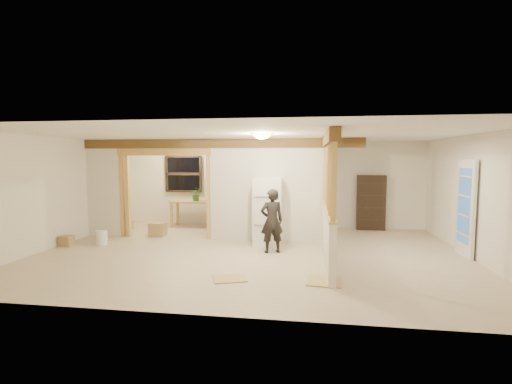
% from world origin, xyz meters
% --- Properties ---
extents(floor, '(9.00, 6.50, 0.01)m').
position_xyz_m(floor, '(0.00, 0.00, -0.01)').
color(floor, '#C1AF90').
rests_on(floor, ground).
extents(ceiling, '(9.00, 6.50, 0.01)m').
position_xyz_m(ceiling, '(0.00, 0.00, 2.50)').
color(ceiling, white).
extents(wall_back, '(9.00, 0.01, 2.50)m').
position_xyz_m(wall_back, '(0.00, 3.25, 1.25)').
color(wall_back, silver).
rests_on(wall_back, floor).
extents(wall_front, '(9.00, 0.01, 2.50)m').
position_xyz_m(wall_front, '(0.00, -3.25, 1.25)').
color(wall_front, silver).
rests_on(wall_front, floor).
extents(wall_left, '(0.01, 6.50, 2.50)m').
position_xyz_m(wall_left, '(-4.50, 0.00, 1.25)').
color(wall_left, silver).
rests_on(wall_left, floor).
extents(wall_right, '(0.01, 6.50, 2.50)m').
position_xyz_m(wall_right, '(4.50, 0.00, 1.25)').
color(wall_right, silver).
rests_on(wall_right, floor).
extents(partition_left_stub, '(0.90, 0.12, 2.50)m').
position_xyz_m(partition_left_stub, '(-4.05, 1.20, 1.25)').
color(partition_left_stub, silver).
rests_on(partition_left_stub, floor).
extents(partition_center, '(2.80, 0.12, 2.50)m').
position_xyz_m(partition_center, '(0.20, 1.20, 1.25)').
color(partition_center, silver).
rests_on(partition_center, floor).
extents(doorway_frame, '(2.46, 0.14, 2.20)m').
position_xyz_m(doorway_frame, '(-2.40, 1.20, 1.10)').
color(doorway_frame, tan).
rests_on(doorway_frame, floor).
extents(header_beam_back, '(7.00, 0.18, 0.22)m').
position_xyz_m(header_beam_back, '(-1.00, 1.20, 2.38)').
color(header_beam_back, brown).
rests_on(header_beam_back, ceiling).
extents(header_beam_right, '(0.18, 3.30, 0.22)m').
position_xyz_m(header_beam_right, '(1.60, -0.40, 2.38)').
color(header_beam_right, brown).
rests_on(header_beam_right, ceiling).
extents(pony_wall, '(0.12, 3.20, 1.00)m').
position_xyz_m(pony_wall, '(1.60, -0.40, 0.50)').
color(pony_wall, silver).
rests_on(pony_wall, floor).
extents(stud_partition, '(0.14, 3.20, 1.32)m').
position_xyz_m(stud_partition, '(1.60, -0.40, 1.66)').
color(stud_partition, tan).
rests_on(stud_partition, pony_wall).
extents(window_back, '(1.12, 0.10, 1.10)m').
position_xyz_m(window_back, '(-2.60, 3.17, 1.55)').
color(window_back, black).
rests_on(window_back, wall_back).
extents(french_door, '(0.12, 0.86, 2.00)m').
position_xyz_m(french_door, '(4.42, 0.40, 1.00)').
color(french_door, white).
rests_on(french_door, floor).
extents(ceiling_dome_main, '(0.36, 0.36, 0.16)m').
position_xyz_m(ceiling_dome_main, '(0.30, -0.50, 2.48)').
color(ceiling_dome_main, '#FFEABF').
rests_on(ceiling_dome_main, ceiling).
extents(ceiling_dome_util, '(0.32, 0.32, 0.14)m').
position_xyz_m(ceiling_dome_util, '(-2.50, 2.30, 2.48)').
color(ceiling_dome_util, '#FFEABF').
rests_on(ceiling_dome_util, ceiling).
extents(hanging_bulb, '(0.07, 0.07, 0.07)m').
position_xyz_m(hanging_bulb, '(-2.00, 1.60, 2.18)').
color(hanging_bulb, '#FFD88C').
rests_on(hanging_bulb, ceiling).
extents(refrigerator, '(0.65, 0.63, 1.57)m').
position_xyz_m(refrigerator, '(0.28, 0.83, 0.79)').
color(refrigerator, white).
rests_on(refrigerator, floor).
extents(woman, '(0.59, 0.48, 1.37)m').
position_xyz_m(woman, '(0.44, 0.07, 0.69)').
color(woman, black).
rests_on(woman, floor).
extents(work_table, '(1.25, 0.63, 0.79)m').
position_xyz_m(work_table, '(-2.16, 2.73, 0.39)').
color(work_table, tan).
rests_on(work_table, floor).
extents(potted_plant, '(0.44, 0.41, 0.40)m').
position_xyz_m(potted_plant, '(-2.04, 2.65, 0.98)').
color(potted_plant, '#417531').
rests_on(potted_plant, work_table).
extents(shop_vac, '(0.54, 0.54, 0.55)m').
position_xyz_m(shop_vac, '(-4.16, 2.25, 0.27)').
color(shop_vac, maroon).
rests_on(shop_vac, floor).
extents(bookshelf, '(0.77, 0.26, 1.55)m').
position_xyz_m(bookshelf, '(2.96, 3.05, 0.77)').
color(bookshelf, black).
rests_on(bookshelf, floor).
extents(bucket, '(0.32, 0.32, 0.33)m').
position_xyz_m(bucket, '(-3.57, 0.21, 0.16)').
color(bucket, white).
rests_on(bucket, floor).
extents(box_util_a, '(0.41, 0.35, 0.34)m').
position_xyz_m(box_util_a, '(-2.70, 1.39, 0.17)').
color(box_util_a, '#A98751').
rests_on(box_util_a, floor).
extents(box_util_b, '(0.33, 0.33, 0.24)m').
position_xyz_m(box_util_b, '(-3.93, 2.10, 0.12)').
color(box_util_b, '#A98751').
rests_on(box_util_b, floor).
extents(box_front, '(0.30, 0.24, 0.24)m').
position_xyz_m(box_front, '(-4.33, -0.01, 0.12)').
color(box_front, '#A98751').
rests_on(box_front, floor).
extents(floor_panel_near, '(0.61, 0.61, 0.02)m').
position_xyz_m(floor_panel_near, '(1.49, -1.70, 0.01)').
color(floor_panel_near, tan).
rests_on(floor_panel_near, floor).
extents(floor_panel_far, '(0.67, 0.60, 0.02)m').
position_xyz_m(floor_panel_far, '(-0.07, -1.79, 0.01)').
color(floor_panel_far, tan).
rests_on(floor_panel_far, floor).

